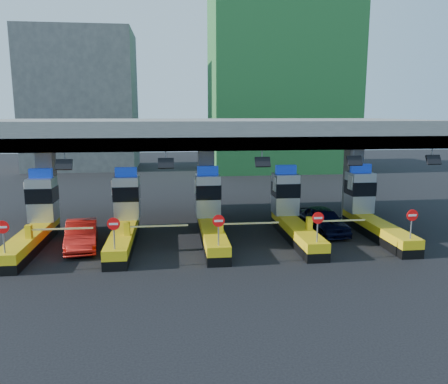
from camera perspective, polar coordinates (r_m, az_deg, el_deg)
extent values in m
plane|color=black|center=(26.28, -1.77, -6.11)|extent=(120.00, 120.00, 0.00)
cube|color=slate|center=(28.23, -2.38, 7.91)|extent=(28.00, 12.00, 1.50)
cube|color=#4C4C49|center=(22.58, -1.25, 6.31)|extent=(28.00, 0.60, 0.70)
cube|color=slate|center=(29.56, -22.04, 0.44)|extent=(1.00, 1.00, 5.50)
cube|color=slate|center=(28.59, -2.33, 0.88)|extent=(1.00, 1.00, 5.50)
cube|color=slate|center=(30.99, 16.43, 1.20)|extent=(1.00, 1.00, 5.50)
cylinder|color=slate|center=(23.15, -20.12, 4.29)|extent=(0.06, 0.06, 0.50)
cube|color=black|center=(22.99, -20.17, 3.37)|extent=(0.80, 0.38, 0.54)
cylinder|color=slate|center=(22.53, -7.61, 4.68)|extent=(0.06, 0.06, 0.50)
cube|color=black|center=(22.36, -7.59, 3.74)|extent=(0.80, 0.38, 0.54)
cylinder|color=slate|center=(23.00, 4.99, 4.85)|extent=(0.06, 0.06, 0.50)
cube|color=black|center=(22.85, 5.07, 3.92)|extent=(0.80, 0.38, 0.54)
cylinder|color=slate|center=(24.51, 16.55, 4.79)|extent=(0.06, 0.06, 0.50)
cube|color=black|center=(24.36, 16.69, 3.93)|extent=(0.80, 0.38, 0.54)
cylinder|color=slate|center=(26.61, 25.51, 4.62)|extent=(0.06, 0.06, 0.50)
cube|color=black|center=(26.48, 25.68, 3.82)|extent=(0.80, 0.38, 0.54)
cube|color=black|center=(26.35, -23.93, -6.40)|extent=(1.20, 8.00, 0.50)
cube|color=#E5B70C|center=(26.22, -24.01, -5.36)|extent=(1.20, 8.00, 0.50)
cube|color=#9EA3A8|center=(28.50, -22.60, -0.86)|extent=(1.50, 1.50, 2.60)
cube|color=black|center=(28.43, -22.66, -0.27)|extent=(1.56, 1.56, 0.90)
cube|color=#0C2DBF|center=(28.26, -22.82, 2.29)|extent=(1.30, 0.35, 0.55)
cube|color=white|center=(28.33, -24.42, 0.39)|extent=(0.06, 0.70, 0.90)
cylinder|color=slate|center=(22.70, -26.82, -5.56)|extent=(0.07, 0.07, 1.30)
cylinder|color=red|center=(22.53, -26.97, -4.11)|extent=(0.60, 0.04, 0.60)
cube|color=white|center=(22.51, -26.99, -4.12)|extent=(0.42, 0.02, 0.10)
cube|color=#E5B70C|center=(24.86, -24.14, -4.76)|extent=(0.30, 0.35, 0.70)
cube|color=white|center=(24.39, -20.45, -4.54)|extent=(3.20, 0.08, 0.08)
cube|color=black|center=(25.32, -12.99, -6.43)|extent=(1.20, 8.00, 0.50)
cube|color=#E5B70C|center=(25.18, -13.04, -5.34)|extent=(1.20, 8.00, 0.50)
cube|color=#9EA3A8|center=(27.55, -12.55, -0.67)|extent=(1.50, 1.50, 2.60)
cube|color=black|center=(27.47, -12.58, -0.06)|extent=(1.56, 1.56, 0.90)
cube|color=#0C2DBF|center=(27.30, -12.68, 2.59)|extent=(1.30, 0.35, 0.55)
cube|color=white|center=(27.23, -14.35, 0.63)|extent=(0.06, 0.70, 0.90)
cylinder|color=slate|center=(21.50, -14.15, -5.59)|extent=(0.07, 0.07, 1.30)
cylinder|color=red|center=(21.32, -14.23, -4.06)|extent=(0.60, 0.04, 0.60)
cube|color=white|center=(21.29, -14.24, -4.07)|extent=(0.42, 0.02, 0.10)
cube|color=#E5B70C|center=(23.84, -12.56, -4.71)|extent=(0.30, 0.35, 0.70)
cube|color=white|center=(23.70, -8.59, -4.41)|extent=(3.20, 0.08, 0.08)
cube|color=black|center=(25.25, -1.58, -6.20)|extent=(1.20, 8.00, 0.50)
cube|color=#E5B70C|center=(25.12, -1.58, -5.11)|extent=(1.20, 8.00, 0.50)
cube|color=#9EA3A8|center=(27.49, -2.13, -0.45)|extent=(1.50, 1.50, 2.60)
cube|color=black|center=(27.41, -2.13, 0.16)|extent=(1.56, 1.56, 0.90)
cube|color=#0C2DBF|center=(27.24, -2.15, 2.82)|extent=(1.30, 0.35, 0.55)
cube|color=white|center=(27.02, -3.78, 0.85)|extent=(0.06, 0.70, 0.90)
cylinder|color=slate|center=(21.42, -0.71, -5.32)|extent=(0.07, 0.07, 1.30)
cylinder|color=red|center=(21.24, -0.71, -3.79)|extent=(0.60, 0.04, 0.60)
cube|color=white|center=(21.22, -0.70, -3.80)|extent=(0.42, 0.02, 0.10)
cube|color=#E5B70C|center=(23.84, -0.49, -4.45)|extent=(0.30, 0.35, 0.70)
cube|color=white|center=(24.05, 3.43, -4.10)|extent=(3.20, 0.08, 0.08)
cube|color=black|center=(26.16, 9.45, -5.76)|extent=(1.20, 8.00, 0.50)
cube|color=#E5B70C|center=(26.03, 9.48, -4.70)|extent=(1.20, 8.00, 0.50)
cube|color=#9EA3A8|center=(28.32, 8.00, -0.22)|extent=(1.50, 1.50, 2.60)
cube|color=black|center=(28.25, 8.03, 0.37)|extent=(1.56, 1.56, 0.90)
cube|color=#0C2DBF|center=(28.08, 8.08, 2.95)|extent=(1.30, 0.35, 0.55)
cube|color=white|center=(27.73, 6.60, 1.05)|extent=(0.06, 0.70, 0.90)
cylinder|color=slate|center=(22.49, 12.10, -4.80)|extent=(0.07, 0.07, 1.30)
cylinder|color=red|center=(22.31, 12.19, -3.33)|extent=(0.60, 0.04, 0.60)
cube|color=white|center=(22.29, 12.21, -3.35)|extent=(0.42, 0.02, 0.10)
cube|color=#E5B70C|center=(24.87, 11.07, -4.03)|extent=(0.30, 0.35, 0.70)
cube|color=white|center=(25.40, 14.63, -3.64)|extent=(3.20, 0.08, 0.08)
cube|color=black|center=(27.95, 19.38, -5.17)|extent=(1.20, 8.00, 0.50)
cube|color=#E5B70C|center=(27.83, 19.45, -4.18)|extent=(1.20, 8.00, 0.50)
cube|color=#9EA3A8|center=(29.98, 17.28, -0.01)|extent=(1.50, 1.50, 2.60)
cube|color=black|center=(29.92, 17.33, 0.55)|extent=(1.56, 1.56, 0.90)
cube|color=#0C2DBF|center=(29.76, 17.45, 2.98)|extent=(1.30, 0.35, 0.55)
cube|color=white|center=(29.28, 16.16, 1.20)|extent=(0.06, 0.70, 0.90)
cylinder|color=slate|center=(24.54, 23.25, -4.15)|extent=(0.07, 0.07, 1.30)
cylinder|color=red|center=(24.39, 23.39, -2.80)|extent=(0.60, 0.04, 0.60)
cube|color=white|center=(24.36, 23.42, -2.82)|extent=(0.42, 0.02, 0.10)
cube|color=#E5B70C|center=(26.81, 21.32, -3.51)|extent=(0.30, 0.35, 0.70)
cube|color=white|center=(27.60, 24.36, -3.13)|extent=(3.20, 0.08, 0.08)
cube|color=#1E5926|center=(59.22, 7.42, 16.57)|extent=(18.00, 12.00, 28.00)
cube|color=#4C4C49|center=(62.28, -18.09, 11.23)|extent=(14.00, 10.00, 18.00)
imported|color=black|center=(28.08, 12.86, -3.61)|extent=(2.34, 4.87, 1.60)
imported|color=#B2130D|center=(25.53, -18.10, -5.36)|extent=(2.26, 4.78, 1.51)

